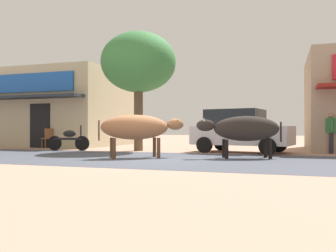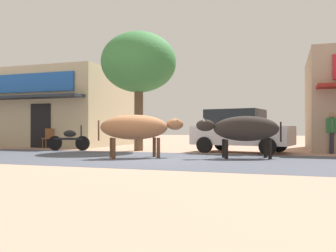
{
  "view_description": "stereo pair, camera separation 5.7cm",
  "coord_description": "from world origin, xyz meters",
  "px_view_note": "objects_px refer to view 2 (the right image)",
  "views": [
    {
      "loc": [
        3.78,
        -9.98,
        0.9
      ],
      "look_at": [
        -0.15,
        1.94,
        1.0
      ],
      "focal_mm": 37.91,
      "sensor_mm": 36.0,
      "label": 1
    },
    {
      "loc": [
        3.83,
        -9.96,
        0.9
      ],
      "look_at": [
        -0.15,
        1.94,
        1.0
      ],
      "focal_mm": 37.91,
      "sensor_mm": 36.0,
      "label": 2
    }
  ],
  "objects_px": {
    "pedestrian_by_shop": "(331,130)",
    "cow_near_brown": "(137,128)",
    "roadside_tree": "(139,63)",
    "parked_motorcycle": "(69,139)",
    "parked_hatchback_car": "(240,130)",
    "cafe_chair_by_doorway": "(49,137)",
    "cow_far_dark": "(244,129)"
  },
  "relations": [
    {
      "from": "pedestrian_by_shop",
      "to": "cow_near_brown",
      "type": "bearing_deg",
      "value": -146.16
    },
    {
      "from": "roadside_tree",
      "to": "parked_motorcycle",
      "type": "relative_size",
      "value": 2.73
    },
    {
      "from": "parked_hatchback_car",
      "to": "cafe_chair_by_doorway",
      "type": "bearing_deg",
      "value": 178.59
    },
    {
      "from": "roadside_tree",
      "to": "cow_near_brown",
      "type": "height_order",
      "value": "roadside_tree"
    },
    {
      "from": "cafe_chair_by_doorway",
      "to": "cow_far_dark",
      "type": "bearing_deg",
      "value": -17.42
    },
    {
      "from": "roadside_tree",
      "to": "parked_hatchback_car",
      "type": "relative_size",
      "value": 1.26
    },
    {
      "from": "parked_hatchback_car",
      "to": "cow_near_brown",
      "type": "relative_size",
      "value": 1.59
    },
    {
      "from": "parked_motorcycle",
      "to": "roadside_tree",
      "type": "bearing_deg",
      "value": 15.11
    },
    {
      "from": "parked_motorcycle",
      "to": "cafe_chair_by_doorway",
      "type": "distance_m",
      "value": 2.28
    },
    {
      "from": "cow_near_brown",
      "to": "pedestrian_by_shop",
      "type": "distance_m",
      "value": 7.18
    },
    {
      "from": "cafe_chair_by_doorway",
      "to": "parked_hatchback_car",
      "type": "bearing_deg",
      "value": -1.41
    },
    {
      "from": "parked_hatchback_car",
      "to": "cow_far_dark",
      "type": "bearing_deg",
      "value": -80.39
    },
    {
      "from": "pedestrian_by_shop",
      "to": "cafe_chair_by_doorway",
      "type": "relative_size",
      "value": 1.63
    },
    {
      "from": "cafe_chair_by_doorway",
      "to": "cow_near_brown",
      "type": "bearing_deg",
      "value": -31.82
    },
    {
      "from": "parked_hatchback_car",
      "to": "cow_near_brown",
      "type": "bearing_deg",
      "value": -127.23
    },
    {
      "from": "cow_near_brown",
      "to": "cafe_chair_by_doorway",
      "type": "height_order",
      "value": "cow_near_brown"
    },
    {
      "from": "cow_near_brown",
      "to": "roadside_tree",
      "type": "bearing_deg",
      "value": 112.28
    },
    {
      "from": "parked_hatchback_car",
      "to": "cow_near_brown",
      "type": "distance_m",
      "value": 4.52
    },
    {
      "from": "cow_near_brown",
      "to": "cafe_chair_by_doorway",
      "type": "relative_size",
      "value": 2.67
    },
    {
      "from": "cow_far_dark",
      "to": "parked_motorcycle",
      "type": "bearing_deg",
      "value": 166.79
    },
    {
      "from": "pedestrian_by_shop",
      "to": "cow_far_dark",
      "type": "bearing_deg",
      "value": -131.67
    },
    {
      "from": "cow_far_dark",
      "to": "pedestrian_by_shop",
      "type": "distance_m",
      "value": 4.17
    },
    {
      "from": "cow_near_brown",
      "to": "cow_far_dark",
      "type": "bearing_deg",
      "value": 15.48
    },
    {
      "from": "roadside_tree",
      "to": "cow_near_brown",
      "type": "distance_m",
      "value": 4.54
    },
    {
      "from": "parked_motorcycle",
      "to": "cow_far_dark",
      "type": "distance_m",
      "value": 7.62
    },
    {
      "from": "parked_motorcycle",
      "to": "cow_near_brown",
      "type": "relative_size",
      "value": 0.73
    },
    {
      "from": "roadside_tree",
      "to": "pedestrian_by_shop",
      "type": "bearing_deg",
      "value": 4.77
    },
    {
      "from": "parked_hatchback_car",
      "to": "pedestrian_by_shop",
      "type": "xyz_separation_m",
      "value": [
        3.23,
        0.4,
        0.03
      ]
    },
    {
      "from": "cow_far_dark",
      "to": "pedestrian_by_shop",
      "type": "height_order",
      "value": "pedestrian_by_shop"
    },
    {
      "from": "roadside_tree",
      "to": "cow_far_dark",
      "type": "distance_m",
      "value": 5.89
    },
    {
      "from": "parked_hatchback_car",
      "to": "cafe_chair_by_doorway",
      "type": "distance_m",
      "value": 8.89
    },
    {
      "from": "cow_near_brown",
      "to": "parked_motorcycle",
      "type": "bearing_deg",
      "value": 148.07
    }
  ]
}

